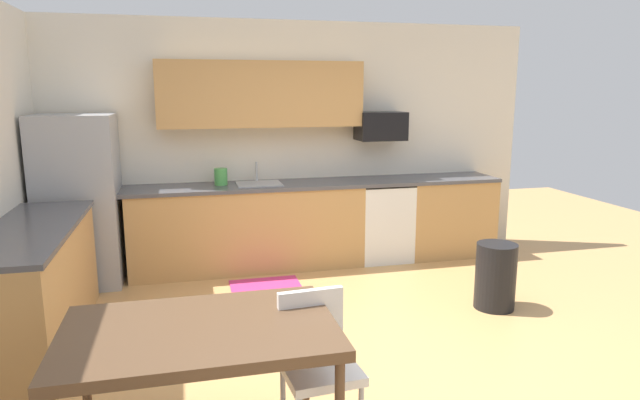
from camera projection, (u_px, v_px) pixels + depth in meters
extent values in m
plane|color=tan|center=(352.00, 358.00, 4.11)|extent=(12.00, 12.00, 0.00)
cube|color=silver|center=(286.00, 143.00, 6.37)|extent=(5.80, 0.10, 2.70)
cube|color=tan|center=(248.00, 229.00, 6.10)|extent=(2.51, 0.60, 0.90)
cube|color=tan|center=(446.00, 217.00, 6.65)|extent=(1.04, 0.60, 0.90)
cube|color=tan|center=(35.00, 290.00, 4.24)|extent=(0.60, 2.00, 0.90)
cube|color=#4C4C51|center=(292.00, 185.00, 6.12)|extent=(4.80, 0.64, 0.04)
cube|color=#4C4C51|center=(28.00, 230.00, 4.15)|extent=(0.64, 2.00, 0.04)
cube|color=tan|center=(261.00, 94.00, 5.98)|extent=(2.20, 0.34, 0.70)
cube|color=#9EA0A5|center=(79.00, 201.00, 5.54)|extent=(0.76, 0.70, 1.71)
cube|color=white|center=(382.00, 222.00, 6.46)|extent=(0.60, 0.60, 0.88)
cube|color=black|center=(382.00, 183.00, 6.37)|extent=(0.60, 0.60, 0.03)
cube|color=black|center=(381.00, 126.00, 6.34)|extent=(0.54, 0.36, 0.32)
cube|color=#A5A8AD|center=(259.00, 190.00, 6.04)|extent=(0.48, 0.40, 0.14)
cylinder|color=#B2B5BA|center=(257.00, 173.00, 6.18)|extent=(0.02, 0.02, 0.24)
cube|color=brown|center=(200.00, 332.00, 2.86)|extent=(1.40, 0.90, 0.06)
cylinder|color=brown|center=(85.00, 377.00, 3.15)|extent=(0.05, 0.05, 0.70)
cylinder|color=brown|center=(305.00, 352.00, 3.45)|extent=(0.05, 0.05, 0.70)
cube|color=white|center=(321.00, 370.00, 3.03)|extent=(0.43, 0.43, 0.05)
cube|color=white|center=(311.00, 323.00, 3.15)|extent=(0.38, 0.07, 0.40)
cylinder|color=#B2B2B7|center=(283.00, 399.00, 3.18)|extent=(0.03, 0.03, 0.42)
cylinder|color=#B2B2B7|center=(339.00, 389.00, 3.28)|extent=(0.03, 0.03, 0.42)
cylinder|color=black|center=(495.00, 276.00, 5.00)|extent=(0.36, 0.36, 0.60)
cube|color=#CC3372|center=(266.00, 286.00, 5.59)|extent=(0.70, 0.50, 0.01)
cylinder|color=#4CA54C|center=(221.00, 178.00, 5.97)|extent=(0.14, 0.14, 0.20)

